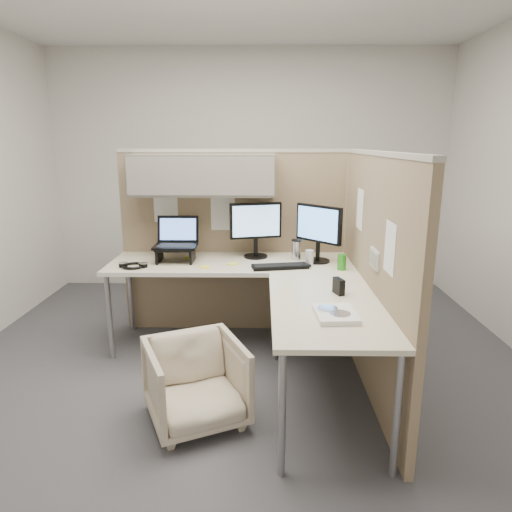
{
  "coord_description": "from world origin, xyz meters",
  "views": [
    {
      "loc": [
        0.15,
        -3.09,
        1.68
      ],
      "look_at": [
        0.1,
        0.25,
        0.85
      ],
      "focal_mm": 32.0,
      "sensor_mm": 36.0,
      "label": 1
    }
  ],
  "objects_px": {
    "desk": "(259,282)",
    "monitor_left": "(256,225)",
    "office_chair": "(196,379)",
    "keyboard": "(280,266)"
  },
  "relations": [
    {
      "from": "monitor_left",
      "to": "keyboard",
      "type": "relative_size",
      "value": 1.07
    },
    {
      "from": "office_chair",
      "to": "monitor_left",
      "type": "height_order",
      "value": "monitor_left"
    },
    {
      "from": "office_chair",
      "to": "monitor_left",
      "type": "relative_size",
      "value": 1.22
    },
    {
      "from": "keyboard",
      "to": "office_chair",
      "type": "bearing_deg",
      "value": -130.59
    },
    {
      "from": "monitor_left",
      "to": "keyboard",
      "type": "distance_m",
      "value": 0.47
    },
    {
      "from": "office_chair",
      "to": "keyboard",
      "type": "distance_m",
      "value": 1.17
    },
    {
      "from": "desk",
      "to": "monitor_left",
      "type": "xyz_separation_m",
      "value": [
        -0.03,
        0.56,
        0.32
      ]
    },
    {
      "from": "monitor_left",
      "to": "office_chair",
      "type": "bearing_deg",
      "value": -119.38
    },
    {
      "from": "desk",
      "to": "keyboard",
      "type": "xyz_separation_m",
      "value": [
        0.16,
        0.22,
        0.05
      ]
    },
    {
      "from": "desk",
      "to": "monitor_left",
      "type": "relative_size",
      "value": 4.29
    }
  ]
}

